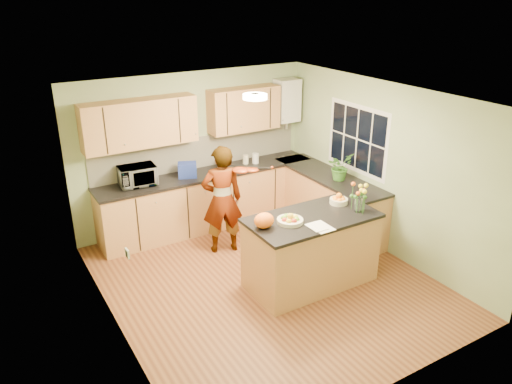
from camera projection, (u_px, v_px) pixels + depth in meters
floor at (266, 281)px, 6.76m from camera, size 4.50×4.50×0.00m
ceiling at (268, 98)px, 5.81m from camera, size 4.00×4.50×0.02m
wall_back at (193, 150)px, 8.07m from camera, size 4.00×0.02×2.50m
wall_front at (399, 280)px, 4.50m from camera, size 4.00×0.02×2.50m
wall_left at (109, 234)px, 5.33m from camera, size 0.02×4.50×2.50m
wall_right at (384, 169)px, 7.23m from camera, size 0.02×4.50×2.50m
back_counter at (209, 199)px, 8.17m from camera, size 3.64×0.62×0.94m
right_counter at (328, 202)px, 8.06m from camera, size 0.62×2.24×0.94m
splashback at (200, 152)px, 8.12m from camera, size 3.60×0.02×0.52m
upper_cabinets at (186, 117)px, 7.62m from camera, size 3.20×0.34×0.70m
boiler at (287, 100)px, 8.50m from camera, size 0.40×0.30×0.86m
window_right at (357, 139)px, 7.59m from camera, size 0.01×1.30×1.05m
light_switch at (127, 253)px, 4.85m from camera, size 0.02×0.09×0.09m
ceiling_lamp at (255, 97)px, 6.06m from camera, size 0.30×0.30×0.07m
peninsula_island at (311, 250)px, 6.56m from camera, size 1.71×0.87×0.98m
fruit_dish at (290, 219)px, 6.19m from camera, size 0.33×0.33×0.12m
orange_bowl at (339, 199)px, 6.73m from camera, size 0.24×0.24×0.14m
flower_vase at (359, 191)px, 6.40m from camera, size 0.24×0.24×0.44m
orange_bag at (264, 220)px, 6.05m from camera, size 0.26×0.22×0.19m
papers at (321, 227)px, 6.09m from camera, size 0.23×0.31×0.01m
violinist at (222, 200)px, 7.26m from camera, size 0.68×0.54×1.64m
violin at (241, 170)px, 6.99m from camera, size 0.63×0.55×0.16m
microwave at (137, 176)px, 7.43m from camera, size 0.56×0.40×0.30m
blue_box at (187, 170)px, 7.76m from camera, size 0.34×0.30×0.23m
kettle at (222, 163)px, 8.04m from camera, size 0.16×0.16×0.29m
jar_cream at (246, 159)px, 8.35m from camera, size 0.12×0.12×0.15m
jar_white at (255, 158)px, 8.38m from camera, size 0.14×0.14×0.17m
potted_plant at (340, 167)px, 7.62m from camera, size 0.44×0.40×0.42m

